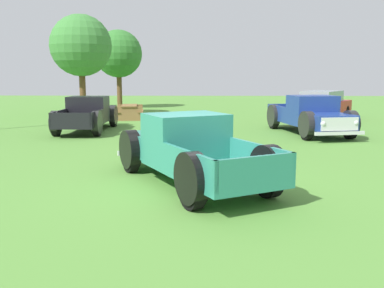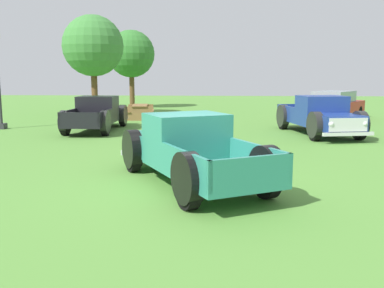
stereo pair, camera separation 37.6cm
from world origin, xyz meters
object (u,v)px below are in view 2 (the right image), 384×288
oak_tree_east (93,46)px  oak_tree_west (131,54)px  pickup_truck_behind_right (322,117)px  pickup_truck_foreground (185,149)px  picnic_table (140,110)px  sedan_distant_a (334,105)px  pickup_truck_behind_left (98,114)px

oak_tree_east → oak_tree_west: size_ratio=1.05×
pickup_truck_behind_right → pickup_truck_foreground: bearing=-122.0°
oak_tree_east → pickup_truck_foreground: bearing=-66.8°
picnic_table → oak_tree_west: size_ratio=0.36×
pickup_truck_foreground → oak_tree_east: (-6.61, 15.42, 3.30)m
pickup_truck_behind_right → oak_tree_west: bearing=127.3°
sedan_distant_a → picnic_table: sedan_distant_a is taller
pickup_truck_behind_right → sedan_distant_a: (2.09, 6.28, 0.05)m
pickup_truck_foreground → pickup_truck_behind_right: bearing=58.0°
sedan_distant_a → oak_tree_east: size_ratio=0.84×
picnic_table → oak_tree_west: oak_tree_west is taller
pickup_truck_foreground → picnic_table: pickup_truck_foreground is taller
sedan_distant_a → oak_tree_west: size_ratio=0.88×
pickup_truck_behind_left → picnic_table: pickup_truck_behind_left is taller
pickup_truck_behind_left → oak_tree_east: oak_tree_east is taller
oak_tree_east → pickup_truck_behind_right: bearing=-33.8°
pickup_truck_behind_right → oak_tree_west: size_ratio=0.98×
sedan_distant_a → oak_tree_west: bearing=149.3°
sedan_distant_a → picnic_table: (-10.51, -0.46, -0.31)m
oak_tree_east → sedan_distant_a: bearing=-5.8°
pickup_truck_behind_right → pickup_truck_behind_left: bearing=172.7°
picnic_table → oak_tree_east: size_ratio=0.34×
pickup_truck_foreground → oak_tree_east: bearing=113.2°
pickup_truck_behind_left → pickup_truck_behind_right: size_ratio=0.89×
pickup_truck_foreground → pickup_truck_behind_left: size_ratio=1.09×
pickup_truck_foreground → sedan_distant_a: bearing=63.7°
pickup_truck_behind_right → sedan_distant_a: pickup_truck_behind_right is taller
oak_tree_east → oak_tree_west: oak_tree_east is taller
pickup_truck_behind_left → oak_tree_east: 7.55m
pickup_truck_foreground → picnic_table: 14.04m
pickup_truck_behind_right → picnic_table: size_ratio=2.75×
pickup_truck_behind_right → oak_tree_west: oak_tree_west is taller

